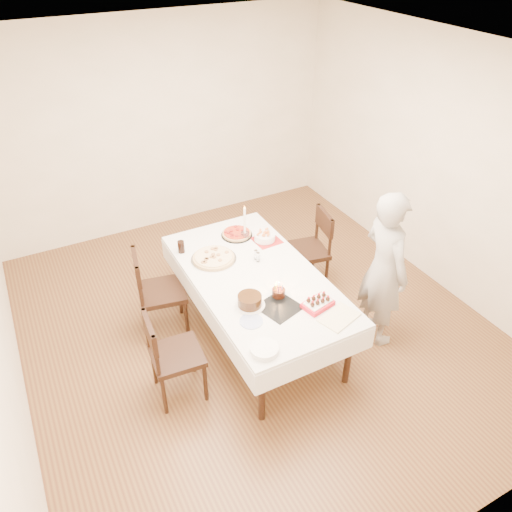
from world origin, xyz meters
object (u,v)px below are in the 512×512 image
layer_cake (250,301)px  birthday_cake (279,290)px  chair_left_savory (162,292)px  cola_glass (181,247)px  strawberry_box (318,303)px  pizza_white (214,258)px  chair_left_dessert (177,355)px  chair_right_savory (306,251)px  taper_candle (245,223)px  person (384,269)px  pasta_bowl (265,237)px  dining_table (256,306)px  pizza_pepperoni (237,234)px

layer_cake → birthday_cake: 0.29m
chair_left_savory → layer_cake: size_ratio=3.55×
cola_glass → strawberry_box: 1.55m
pizza_white → strawberry_box: size_ratio=1.71×
chair_left_dessert → strawberry_box: (1.22, -0.30, 0.33)m
chair_right_savory → taper_candle: bearing=177.7°
cola_glass → chair_left_dessert: bearing=-114.2°
person → birthday_cake: bearing=84.2°
pasta_bowl → birthday_cake: size_ratio=1.67×
person → chair_right_savory: bearing=15.4°
chair_left_dessert → taper_candle: (1.15, 0.97, 0.49)m
dining_table → birthday_cake: (0.04, -0.36, 0.45)m
chair_left_savory → chair_left_dessert: size_ratio=1.05×
strawberry_box → dining_table: bearing=113.0°
person → pasta_bowl: person is taller
pizza_white → pasta_bowl: pasta_bowl is taller
pizza_white → chair_left_dessert: bearing=-132.4°
pizza_pepperoni → taper_candle: bearing=-64.0°
chair_left_savory → strawberry_box: chair_left_savory is taller
chair_left_dessert → layer_cake: (0.70, -0.02, 0.35)m
pizza_pepperoni → cola_glass: 0.63m
chair_left_savory → chair_left_dessert: 0.87m
pizza_pepperoni → pasta_bowl: bearing=-45.3°
chair_left_savory → person: (1.87, -1.06, 0.33)m
pizza_white → taper_candle: 0.52m
chair_left_dessert → cola_glass: size_ratio=7.23×
chair_left_savory → cola_glass: size_ratio=7.59×
pasta_bowl → pizza_white: bearing=-173.0°
chair_right_savory → pasta_bowl: (-0.51, 0.03, 0.32)m
chair_left_savory → taper_candle: (0.99, 0.11, 0.47)m
chair_left_savory → person: person is taller
pasta_bowl → person: bearing=-55.7°
chair_right_savory → dining_table: bearing=-140.9°
chair_left_dessert → chair_left_savory: bearing=-96.2°
layer_cake → strawberry_box: layer_cake is taller
pizza_pepperoni → chair_left_savory: bearing=-167.2°
person → taper_candle: (-0.89, 1.17, 0.14)m
pizza_pepperoni → cola_glass: cola_glass is taller
chair_left_dessert → pizza_white: (0.70, 0.77, 0.31)m
chair_left_savory → pizza_white: size_ratio=2.12×
chair_left_savory → pasta_bowl: chair_left_savory is taller
chair_left_savory → strawberry_box: (1.06, -1.16, 0.30)m
pizza_white → cola_glass: 0.36m
chair_right_savory → chair_left_dessert: bearing=-145.4°
pizza_white → strawberry_box: strawberry_box is taller
layer_cake → chair_left_savory: bearing=121.6°
pasta_bowl → strawberry_box: pasta_bowl is taller
cola_glass → pizza_pepperoni: bearing=2.1°
person → cola_glass: size_ratio=12.80×
dining_table → pasta_bowl: 0.76m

